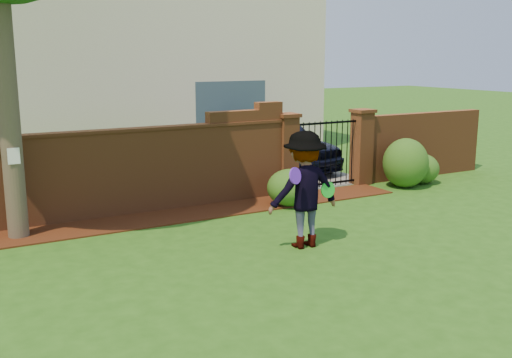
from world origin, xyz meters
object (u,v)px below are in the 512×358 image
frisbee_green (328,190)px  car (281,143)px  frisbee_purple (295,176)px  man (305,190)px

frisbee_green → car: bearing=65.1°
car → frisbee_purple: bearing=-124.9°
frisbee_purple → frisbee_green: frisbee_purple is taller
car → man: man is taller
car → frisbee_green: size_ratio=16.29×
man → frisbee_green: man is taller
man → frisbee_purple: 0.59m
car → frisbee_green: car is taller
car → frisbee_purple: (-3.68, -6.45, 0.55)m
frisbee_green → frisbee_purple: bearing=-168.2°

